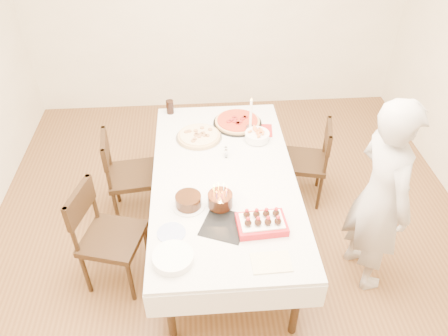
{
  "coord_description": "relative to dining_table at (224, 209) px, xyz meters",
  "views": [
    {
      "loc": [
        -0.27,
        -2.57,
        3.01
      ],
      "look_at": [
        -0.08,
        0.1,
        0.83
      ],
      "focal_mm": 35.0,
      "sensor_mm": 36.0,
      "label": 1
    }
  ],
  "objects": [
    {
      "name": "floor",
      "position": [
        0.08,
        -0.1,
        -0.38
      ],
      "size": [
        5.0,
        5.0,
        0.0
      ],
      "primitive_type": "plane",
      "color": "brown",
      "rests_on": "ground"
    },
    {
      "name": "wall_back",
      "position": [
        0.08,
        2.4,
        0.98
      ],
      "size": [
        4.5,
        0.04,
        2.7
      ],
      "primitive_type": "cube",
      "color": "#F5EBCE",
      "rests_on": "floor"
    },
    {
      "name": "dining_table",
      "position": [
        0.0,
        0.0,
        0.0
      ],
      "size": [
        1.32,
        2.23,
        0.75
      ],
      "primitive_type": "cube",
      "rotation": [
        0.0,
        0.0,
        -0.09
      ],
      "color": "silver",
      "rests_on": "floor"
    },
    {
      "name": "chair_right_savory",
      "position": [
        0.81,
        0.54,
        0.05
      ],
      "size": [
        0.53,
        0.53,
        0.86
      ],
      "primitive_type": null,
      "rotation": [
        0.0,
        0.0,
        -0.23
      ],
      "color": "black",
      "rests_on": "floor"
    },
    {
      "name": "chair_left_savory",
      "position": [
        -0.8,
        0.42,
        0.08
      ],
      "size": [
        0.51,
        0.51,
        0.9
      ],
      "primitive_type": null,
      "rotation": [
        0.0,
        0.0,
        3.26
      ],
      "color": "black",
      "rests_on": "floor"
    },
    {
      "name": "chair_left_dessert",
      "position": [
        -0.89,
        -0.35,
        0.09
      ],
      "size": [
        0.59,
        0.59,
        0.93
      ],
      "primitive_type": null,
      "rotation": [
        0.0,
        0.0,
        2.87
      ],
      "color": "black",
      "rests_on": "floor"
    },
    {
      "name": "person",
      "position": [
        1.12,
        -0.42,
        0.45
      ],
      "size": [
        0.5,
        0.67,
        1.65
      ],
      "primitive_type": "imported",
      "rotation": [
        0.0,
        0.0,
        1.76
      ],
      "color": "#B0ABA6",
      "rests_on": "floor"
    },
    {
      "name": "pizza_white",
      "position": [
        -0.19,
        0.54,
        0.4
      ],
      "size": [
        0.45,
        0.45,
        0.04
      ],
      "primitive_type": "cylinder",
      "rotation": [
        0.0,
        0.0,
        0.08
      ],
      "color": "beige",
      "rests_on": "dining_table"
    },
    {
      "name": "pizza_pepperoni",
      "position": [
        0.18,
        0.75,
        0.4
      ],
      "size": [
        0.51,
        0.51,
        0.04
      ],
      "primitive_type": "cylinder",
      "rotation": [
        0.0,
        0.0,
        0.13
      ],
      "color": "red",
      "rests_on": "dining_table"
    },
    {
      "name": "red_placemat",
      "position": [
        0.38,
        0.62,
        0.38
      ],
      "size": [
        0.23,
        0.23,
        0.01
      ],
      "primitive_type": "cube",
      "rotation": [
        0.0,
        0.0,
        -0.12
      ],
      "color": "#B21E1E",
      "rests_on": "dining_table"
    },
    {
      "name": "pasta_bowl",
      "position": [
        0.33,
        0.47,
        0.42
      ],
      "size": [
        0.28,
        0.28,
        0.07
      ],
      "primitive_type": "cylinder",
      "rotation": [
        0.0,
        0.0,
        0.38
      ],
      "color": "white",
      "rests_on": "dining_table"
    },
    {
      "name": "taper_candle",
      "position": [
        0.28,
        0.59,
        0.56
      ],
      "size": [
        0.1,
        0.1,
        0.37
      ],
      "primitive_type": "cylinder",
      "rotation": [
        0.0,
        0.0,
        -0.32
      ],
      "color": "white",
      "rests_on": "dining_table"
    },
    {
      "name": "shaker_pair",
      "position": [
        0.04,
        0.24,
        0.41
      ],
      "size": [
        0.09,
        0.09,
        0.08
      ],
      "primitive_type": null,
      "rotation": [
        0.0,
        0.0,
        -0.39
      ],
      "color": "white",
      "rests_on": "dining_table"
    },
    {
      "name": "cola_glass",
      "position": [
        -0.45,
        0.98,
        0.44
      ],
      "size": [
        0.07,
        0.07,
        0.13
      ],
      "primitive_type": "cylinder",
      "rotation": [
        0.0,
        0.0,
        0.0
      ],
      "color": "black",
      "rests_on": "dining_table"
    },
    {
      "name": "layer_cake",
      "position": [
        -0.29,
        -0.32,
        0.42
      ],
      "size": [
        0.31,
        0.31,
        0.1
      ],
      "primitive_type": "cylinder",
      "rotation": [
        0.0,
        0.0,
        -0.35
      ],
      "color": "black",
      "rests_on": "dining_table"
    },
    {
      "name": "cake_board",
      "position": [
        -0.04,
        -0.54,
        0.38
      ],
      "size": [
        0.39,
        0.39,
        0.01
      ],
      "primitive_type": "cube",
      "rotation": [
        0.0,
        0.0,
        -0.39
      ],
      "color": "black",
      "rests_on": "dining_table"
    },
    {
      "name": "birthday_cake",
      "position": [
        -0.05,
        -0.34,
        0.47
      ],
      "size": [
        0.23,
        0.23,
        0.17
      ],
      "primitive_type": "cylinder",
      "rotation": [
        0.0,
        0.0,
        -0.35
      ],
      "color": "#341C0E",
      "rests_on": "dining_table"
    },
    {
      "name": "strawberry_box",
      "position": [
        0.22,
        -0.58,
        0.42
      ],
      "size": [
        0.36,
        0.25,
        0.08
      ],
      "primitive_type": null,
      "rotation": [
        0.0,
        0.0,
        0.07
      ],
      "color": "#AC131B",
      "rests_on": "dining_table"
    },
    {
      "name": "box_lid",
      "position": [
        0.24,
        -0.89,
        0.38
      ],
      "size": [
        0.26,
        0.18,
        0.02
      ],
      "primitive_type": "cube",
      "rotation": [
        0.0,
        0.0,
        0.03
      ],
      "color": "beige",
      "rests_on": "dining_table"
    },
    {
      "name": "plate_stack",
      "position": [
        -0.39,
        -0.83,
        0.4
      ],
      "size": [
        0.28,
        0.28,
        0.06
      ],
      "primitive_type": "cylinder",
      "rotation": [
        0.0,
        0.0,
        -0.06
      ],
      "color": "white",
      "rests_on": "dining_table"
    },
    {
      "name": "china_plate",
      "position": [
        -0.41,
        -0.59,
        0.38
      ],
      "size": [
        0.2,
        0.2,
        0.01
      ],
      "primitive_type": "cylinder",
      "rotation": [
        0.0,
        0.0,
        0.01
      ],
      "color": "white",
      "rests_on": "dining_table"
    }
  ]
}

